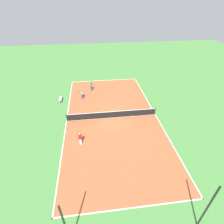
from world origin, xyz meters
name	(u,v)px	position (x,y,z in m)	size (l,w,h in m)	color
ground_plane	(112,118)	(0.00, 0.00, 0.00)	(80.00, 80.00, 0.00)	#47843D
court_surface	(112,118)	(0.00, 0.00, 0.01)	(11.72, 23.34, 0.02)	#B75633
tennis_net	(112,114)	(0.00, 0.00, 0.54)	(11.52, 0.10, 1.02)	black
bench	(61,99)	(7.08, -5.14, 0.39)	(0.36, 1.50, 0.45)	silver
player_coach_red	(80,138)	(3.93, 4.26, 0.89)	(0.50, 0.98, 1.52)	white
player_baseline_gray	(82,94)	(3.86, -5.52, 0.82)	(0.98, 0.73, 1.41)	navy
player_far_green	(91,85)	(2.44, -7.87, 1.04)	(0.72, 0.98, 1.75)	#4C4C51
tennis_ball_right_alley	(88,156)	(3.12, 6.20, 0.06)	(0.07, 0.07, 0.07)	#CCE033
tennis_ball_near_net	(162,154)	(-4.23, 6.83, 0.06)	(0.07, 0.07, 0.07)	#CCE033
tennis_ball_far_baseline	(129,124)	(-1.87, 1.64, 0.06)	(0.07, 0.07, 0.07)	#CCE033
tennis_ball_midcourt	(116,109)	(-0.75, -1.79, 0.06)	(0.07, 0.07, 0.07)	#CCE033
fence_post_back_left	(207,208)	(-4.35, 13.33, 2.34)	(0.12, 0.12, 4.68)	black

